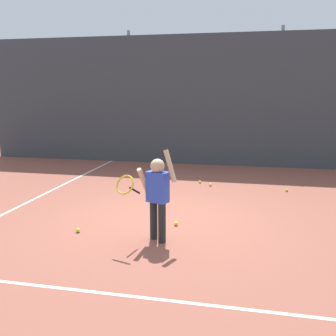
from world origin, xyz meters
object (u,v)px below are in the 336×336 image
tennis_ball_2 (78,230)px  tennis_ball_5 (210,185)px  tennis_ball_3 (200,182)px  tennis_ball_6 (176,224)px  tennis_ball_4 (287,190)px  tennis_ball_7 (149,174)px  tennis_player (156,192)px  tennis_ball_0 (168,196)px

tennis_ball_2 → tennis_ball_5: same height
tennis_ball_3 → tennis_ball_6: (0.01, -3.01, 0.00)m
tennis_ball_4 → tennis_ball_5: bearing=175.4°
tennis_ball_2 → tennis_ball_6: same height
tennis_ball_4 → tennis_ball_5: size_ratio=1.00×
tennis_ball_3 → tennis_ball_6: 3.01m
tennis_ball_5 → tennis_ball_2: bearing=-116.4°
tennis_ball_4 → tennis_ball_7: 3.46m
tennis_ball_5 → tennis_ball_6: 2.78m
tennis_ball_6 → tennis_ball_7: bearing=111.3°
tennis_ball_2 → tennis_ball_7: (0.02, 4.20, 0.00)m
tennis_player → tennis_ball_4: bearing=76.7°
tennis_ball_5 → tennis_ball_6: bearing=-95.4°
tennis_player → tennis_ball_0: (-0.32, 2.28, -0.69)m
tennis_ball_7 → tennis_ball_2: bearing=-90.3°
tennis_ball_3 → tennis_ball_0: bearing=-108.1°
tennis_ball_7 → tennis_ball_5: bearing=-26.2°
tennis_ball_4 → tennis_ball_7: same height
tennis_player → tennis_ball_2: size_ratio=20.46×
tennis_player → tennis_ball_2: 1.44m
tennis_ball_0 → tennis_ball_6: bearing=-73.6°
tennis_ball_4 → tennis_ball_6: (-1.93, -2.63, 0.00)m
tennis_player → tennis_ball_7: 4.49m
tennis_player → tennis_ball_3: 3.75m
tennis_player → tennis_ball_5: bearing=102.1°
tennis_ball_0 → tennis_ball_5: (0.73, 1.16, 0.00)m
tennis_ball_4 → tennis_ball_6: 3.26m
tennis_player → tennis_ball_3: size_ratio=20.46×
tennis_ball_4 → tennis_ball_7: (-3.33, 0.95, 0.00)m
tennis_ball_3 → tennis_player: bearing=-92.2°
tennis_ball_4 → tennis_ball_3: bearing=169.0°
tennis_ball_2 → tennis_ball_6: bearing=23.6°
tennis_player → tennis_ball_2: bearing=-163.9°
tennis_ball_5 → tennis_ball_7: bearing=153.8°
tennis_ball_3 → tennis_ball_6: bearing=-89.8°
tennis_ball_2 → tennis_ball_6: size_ratio=1.00×
tennis_ball_0 → tennis_ball_5: size_ratio=1.00×
tennis_ball_0 → tennis_ball_4: bearing=23.2°
tennis_ball_2 → tennis_ball_7: bearing=89.7°
tennis_ball_2 → tennis_ball_4: 4.66m
tennis_player → tennis_ball_6: size_ratio=20.46×
tennis_player → tennis_ball_7: bearing=125.2°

